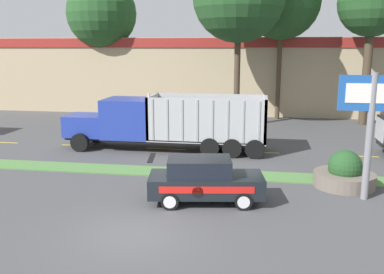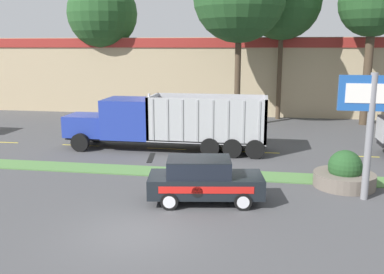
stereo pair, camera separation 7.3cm
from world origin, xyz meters
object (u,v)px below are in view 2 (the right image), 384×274
dump_truck_mid (148,123)px  store_sign_post (371,111)px  stone_planter (344,174)px  rally_car (204,180)px

dump_truck_mid → store_sign_post: store_sign_post is taller
store_sign_post → stone_planter: store_sign_post is taller
rally_car → stone_planter: 6.44m
dump_truck_mid → store_sign_post: size_ratio=2.38×
store_sign_post → dump_truck_mid: bearing=147.3°
store_sign_post → stone_planter: bearing=108.8°
rally_car → store_sign_post: size_ratio=0.92×
dump_truck_mid → store_sign_post: (10.70, -6.88, 2.00)m
dump_truck_mid → stone_planter: bearing=-27.8°
dump_truck_mid → stone_planter: dump_truck_mid is taller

